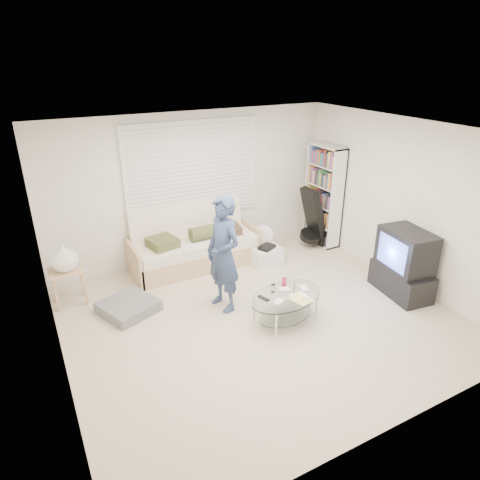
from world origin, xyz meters
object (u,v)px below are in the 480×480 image
tv_unit (404,264)px  futon_sofa (194,246)px  bookshelf (323,196)px  coffee_table (286,300)px

tv_unit → futon_sofa: bearing=135.6°
bookshelf → tv_unit: bearing=-93.4°
bookshelf → tv_unit: size_ratio=1.83×
futon_sofa → bookshelf: (2.49, -0.22, 0.58)m
bookshelf → tv_unit: 2.15m
bookshelf → tv_unit: bookshelf is taller
futon_sofa → coffee_table: futon_sofa is taller
futon_sofa → tv_unit: bearing=-44.4°
bookshelf → coffee_table: 2.87m
futon_sofa → coffee_table: (0.44, -2.13, -0.02)m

